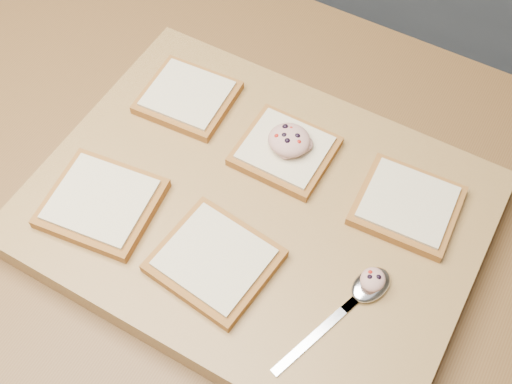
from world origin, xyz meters
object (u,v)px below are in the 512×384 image
(bread_far_center, at_px, (285,151))
(tuna_salad_dollop, at_px, (289,140))
(cutting_board, at_px, (256,213))
(spoon, at_px, (363,292))

(bread_far_center, distance_m, tuna_salad_dollop, 0.02)
(cutting_board, height_order, bread_far_center, bread_far_center)
(cutting_board, xyz_separation_m, bread_far_center, (-0.00, 0.08, 0.03))
(spoon, bearing_deg, bread_far_center, 142.60)
(tuna_salad_dollop, distance_m, spoon, 0.21)
(cutting_board, xyz_separation_m, tuna_salad_dollop, (-0.00, 0.09, 0.05))
(spoon, bearing_deg, tuna_salad_dollop, 141.41)
(cutting_board, distance_m, tuna_salad_dollop, 0.10)
(cutting_board, distance_m, spoon, 0.17)
(bread_far_center, bearing_deg, tuna_salad_dollop, 44.18)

